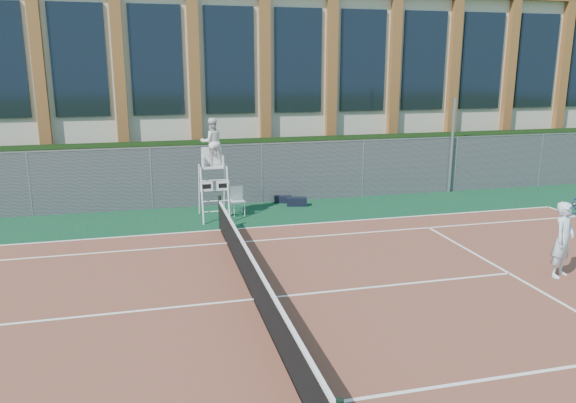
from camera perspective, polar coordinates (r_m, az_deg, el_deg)
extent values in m
plane|color=#233814|center=(12.52, -3.47, -10.01)|extent=(120.00, 120.00, 0.00)
cube|color=#0B311D|center=(13.42, -4.28, -8.31)|extent=(36.00, 20.00, 0.01)
cube|color=brown|center=(12.51, -3.47, -9.93)|extent=(23.77, 10.97, 0.02)
cylinder|color=black|center=(17.58, -6.92, -1.16)|extent=(0.10, 0.10, 1.10)
cube|color=black|center=(12.34, -3.50, -8.05)|extent=(0.03, 11.00, 0.86)
cube|color=white|center=(12.18, -3.53, -6.06)|extent=(0.06, 11.20, 0.07)
cube|color=black|center=(21.73, -8.47, 3.14)|extent=(40.00, 1.40, 2.20)
cube|color=beige|center=(29.36, -10.32, 11.48)|extent=(44.00, 10.00, 8.00)
cube|color=brown|center=(29.51, -10.68, 19.46)|extent=(45.00, 10.60, 0.25)
cylinder|color=#9EA0A5|center=(23.41, 16.30, 5.45)|extent=(0.12, 0.12, 3.78)
cylinder|color=white|center=(18.34, -8.72, 0.50)|extent=(0.05, 0.51, 1.85)
cylinder|color=white|center=(18.44, -6.07, 0.65)|extent=(0.05, 0.51, 1.85)
cylinder|color=white|center=(19.27, -9.00, 1.13)|extent=(0.05, 0.51, 1.85)
cylinder|color=white|center=(19.36, -6.48, 1.27)|extent=(0.05, 0.51, 1.85)
cube|color=white|center=(18.67, -7.65, 3.53)|extent=(0.66, 0.57, 0.06)
cube|color=white|center=(18.88, -7.78, 4.66)|extent=(0.66, 0.05, 0.57)
cube|color=white|center=(18.39, -8.28, 1.53)|extent=(0.42, 0.03, 0.32)
cube|color=white|center=(18.44, -6.64, 1.62)|extent=(0.42, 0.03, 0.32)
imported|color=white|center=(18.60, -7.75, 6.02)|extent=(0.85, 0.72, 1.57)
cube|color=silver|center=(19.25, -5.11, -0.01)|extent=(0.49, 0.49, 0.04)
cube|color=silver|center=(19.38, -5.28, 0.87)|extent=(0.45, 0.08, 0.48)
cylinder|color=silver|center=(19.09, -5.49, -0.90)|extent=(0.03, 0.03, 0.45)
cylinder|color=silver|center=(19.18, -4.43, -0.80)|extent=(0.03, 0.03, 0.45)
cylinder|color=silver|center=(19.44, -5.75, -0.64)|extent=(0.03, 0.03, 0.45)
cylinder|color=silver|center=(19.52, -4.71, -0.55)|extent=(0.03, 0.03, 0.45)
cube|color=black|center=(20.50, 0.91, -0.02)|extent=(0.77, 0.45, 0.31)
cube|color=black|center=(20.99, -0.51, 0.22)|extent=(0.68, 0.46, 0.25)
imported|color=white|center=(14.99, 26.16, -3.51)|extent=(0.80, 0.70, 1.85)
sphere|color=#CCE533|center=(15.51, 27.12, -0.30)|extent=(0.07, 0.07, 0.07)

